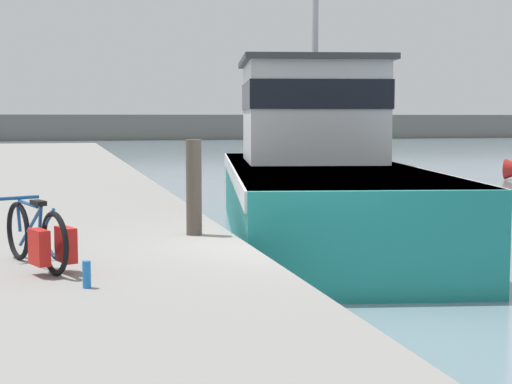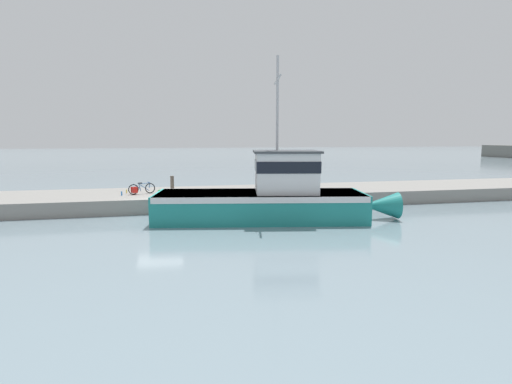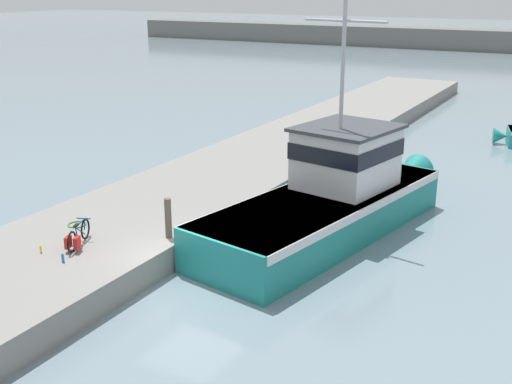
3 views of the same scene
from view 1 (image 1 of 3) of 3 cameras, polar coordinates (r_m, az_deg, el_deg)
name	(u,v)px [view 1 (image 1 of 3)]	position (r m, az deg, el deg)	size (l,w,h in m)	color
ground_plane	(304,306)	(10.40, 3.50, -8.30)	(320.00, 320.00, 0.00)	gray
dock_pier	(0,289)	(9.85, -18.09, -6.70)	(6.00, 80.00, 0.88)	gray
far_shoreline	(347,127)	(92.94, 6.64, 4.75)	(180.00, 5.00, 2.74)	slate
fishing_boat_main	(316,172)	(16.43, 4.38, 1.45)	(5.51, 13.26, 8.58)	teal
boat_orange_near	(305,155)	(34.57, 3.57, 2.70)	(5.18, 2.91, 4.14)	teal
bicycle_touring	(41,238)	(8.47, -15.37, -3.27)	(0.81, 1.62, 0.72)	black
mooring_post	(194,187)	(10.58, -4.54, 0.34)	(0.21, 0.21, 1.29)	#51473D
water_bottle_by_bike	(87,274)	(7.50, -12.21, -5.88)	(0.08, 0.08, 0.26)	blue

